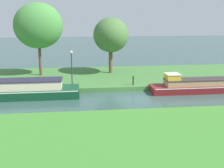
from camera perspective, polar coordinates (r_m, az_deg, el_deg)
ground_plane at (r=24.46m, az=4.01°, el=-2.60°), size 120.00×120.00×0.00m
riverbank_far at (r=31.11m, az=1.58°, el=1.31°), size 72.00×10.00×0.40m
riverbank_near at (r=16.18m, az=10.14°, el=-10.72°), size 72.00×10.00×0.40m
maroon_barge at (r=27.10m, az=15.67°, el=-0.28°), size 8.08×1.97×1.65m
forest_narrowboat at (r=25.42m, az=-16.84°, el=-1.07°), size 9.30×2.39×1.46m
willow_tree_left at (r=31.30m, az=-13.68°, el=10.59°), size 4.83×3.66×7.24m
willow_tree_centre at (r=31.52m, az=-0.22°, el=9.17°), size 3.60×4.35×5.77m
lamp_post at (r=26.78m, az=-7.59°, el=3.79°), size 0.24×0.24×3.04m
mooring_post_near at (r=26.81m, az=4.02°, el=0.65°), size 0.16×0.16×0.84m
mooring_post_far at (r=26.49m, az=-13.12°, el=0.21°), size 0.14×0.14×0.88m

